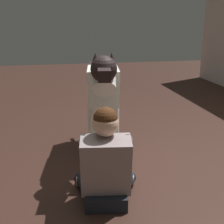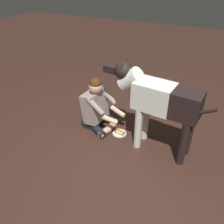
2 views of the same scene
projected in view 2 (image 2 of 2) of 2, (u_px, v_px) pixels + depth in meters
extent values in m
plane|color=#39211A|center=(123.00, 161.00, 3.25)|extent=(15.38, 15.38, 0.00)
cube|color=black|center=(94.00, 121.00, 3.93)|extent=(0.29, 0.37, 0.12)
cylinder|color=black|center=(107.00, 119.00, 3.96)|extent=(0.41, 0.22, 0.11)
cylinder|color=beige|center=(113.00, 124.00, 3.85)|extent=(0.12, 0.37, 0.09)
cylinder|color=black|center=(97.00, 129.00, 3.74)|extent=(0.39, 0.31, 0.11)
cylinder|color=beige|center=(107.00, 130.00, 3.73)|extent=(0.17, 0.37, 0.09)
cube|color=gray|center=(95.00, 106.00, 3.75)|extent=(0.34, 0.44, 0.49)
cylinder|color=gray|center=(109.00, 96.00, 3.74)|extent=(0.30, 0.12, 0.24)
cylinder|color=beige|center=(118.00, 111.00, 3.72)|extent=(0.28, 0.15, 0.12)
cylinder|color=gray|center=(96.00, 106.00, 3.49)|extent=(0.30, 0.12, 0.24)
cylinder|color=beige|center=(109.00, 119.00, 3.54)|extent=(0.27, 0.07, 0.12)
sphere|color=beige|center=(96.00, 86.00, 3.55)|extent=(0.21, 0.21, 0.21)
sphere|color=#482711|center=(96.00, 84.00, 3.53)|extent=(0.19, 0.19, 0.19)
cylinder|color=white|center=(138.00, 128.00, 3.34)|extent=(0.10, 0.10, 0.63)
cylinder|color=white|center=(145.00, 120.00, 3.50)|extent=(0.10, 0.10, 0.63)
cylinder|color=black|center=(183.00, 144.00, 3.06)|extent=(0.10, 0.10, 0.63)
cylinder|color=black|center=(188.00, 135.00, 3.22)|extent=(0.10, 0.10, 0.63)
cube|color=white|center=(154.00, 96.00, 3.09)|extent=(0.54, 0.40, 0.36)
cube|color=black|center=(183.00, 104.00, 2.92)|extent=(0.47, 0.37, 0.35)
cylinder|color=white|center=(131.00, 79.00, 3.16)|extent=(0.39, 0.28, 0.36)
sphere|color=black|center=(124.00, 71.00, 3.15)|extent=(0.24, 0.24, 0.24)
cube|color=black|center=(111.00, 69.00, 3.25)|extent=(0.20, 0.14, 0.10)
cone|color=black|center=(122.00, 66.00, 3.04)|extent=(0.10, 0.10, 0.11)
cone|color=black|center=(128.00, 62.00, 3.15)|extent=(0.10, 0.10, 0.11)
cylinder|color=black|center=(202.00, 112.00, 2.84)|extent=(0.32, 0.09, 0.21)
cylinder|color=silver|center=(119.00, 133.00, 3.74)|extent=(0.22, 0.22, 0.01)
cylinder|color=#E6C378|center=(120.00, 131.00, 3.74)|extent=(0.17, 0.09, 0.05)
cylinder|color=#E6C378|center=(119.00, 132.00, 3.71)|extent=(0.17, 0.09, 0.05)
cylinder|color=#AE4B33|center=(120.00, 131.00, 3.72)|extent=(0.17, 0.08, 0.04)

